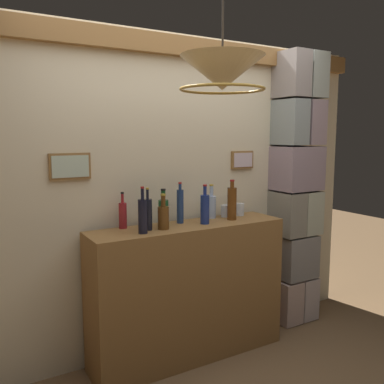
{
  "coord_description": "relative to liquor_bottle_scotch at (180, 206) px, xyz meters",
  "views": [
    {
      "loc": [
        -1.5,
        -1.76,
        1.68
      ],
      "look_at": [
        0.0,
        0.78,
        1.27
      ],
      "focal_mm": 38.93,
      "sensor_mm": 36.0,
      "label": 1
    }
  ],
  "objects": [
    {
      "name": "stone_pillar",
      "position": [
        1.16,
        0.02,
        0.04
      ],
      "size": [
        0.4,
        0.36,
        2.36
      ],
      "color": "#C1A498",
      "rests_on": "ground"
    },
    {
      "name": "glass_tumbler_rocks",
      "position": [
        0.56,
        0.01,
        -0.08
      ],
      "size": [
        0.07,
        0.07,
        0.1
      ],
      "color": "silver",
      "rests_on": "bar_shelf_unit"
    },
    {
      "name": "panelled_rear_partition",
      "position": [
        0.02,
        0.17,
        0.13
      ],
      "size": [
        3.6,
        0.15,
        2.42
      ],
      "color": "beige",
      "rests_on": "ground"
    },
    {
      "name": "liquor_bottle_rye",
      "position": [
        -0.44,
        0.05,
        -0.03
      ],
      "size": [
        0.06,
        0.06,
        0.26
      ],
      "color": "maroon",
      "rests_on": "bar_shelf_unit"
    },
    {
      "name": "liquor_bottle_rum",
      "position": [
        -0.3,
        -0.09,
        -0.02
      ],
      "size": [
        0.06,
        0.06,
        0.3
      ],
      "color": "black",
      "rests_on": "bar_shelf_unit"
    },
    {
      "name": "bar_shelf_unit",
      "position": [
        0.02,
        -0.09,
        -0.64
      ],
      "size": [
        1.5,
        0.37,
        1.02
      ],
      "primitive_type": "cube",
      "color": "olive",
      "rests_on": "ground"
    },
    {
      "name": "liquor_bottle_scotch",
      "position": [
        0.0,
        0.0,
        0.0
      ],
      "size": [
        0.05,
        0.05,
        0.31
      ],
      "color": "navy",
      "rests_on": "bar_shelf_unit"
    },
    {
      "name": "liquor_bottle_port",
      "position": [
        0.14,
        -0.12,
        -0.02
      ],
      "size": [
        0.07,
        0.07,
        0.29
      ],
      "color": "navy",
      "rests_on": "bar_shelf_unit"
    },
    {
      "name": "liquor_bottle_mezcal",
      "position": [
        -0.16,
        -0.03,
        -0.03
      ],
      "size": [
        0.07,
        0.07,
        0.27
      ],
      "color": "#194D24",
      "rests_on": "bar_shelf_unit"
    },
    {
      "name": "liquor_bottle_whiskey",
      "position": [
        0.31,
        0.04,
        -0.03
      ],
      "size": [
        0.07,
        0.07,
        0.27
      ],
      "color": "#A5BEE2",
      "rests_on": "bar_shelf_unit"
    },
    {
      "name": "liquor_bottle_sherry",
      "position": [
        -0.38,
        -0.16,
        -0.01
      ],
      "size": [
        0.06,
        0.06,
        0.32
      ],
      "color": "black",
      "rests_on": "bar_shelf_unit"
    },
    {
      "name": "liquor_bottle_gin",
      "position": [
        0.41,
        -0.1,
        0.0
      ],
      "size": [
        0.07,
        0.07,
        0.31
      ],
      "color": "brown",
      "rests_on": "bar_shelf_unit"
    },
    {
      "name": "pendant_lamp",
      "position": [
        -0.13,
        -0.72,
        0.86
      ],
      "size": [
        0.48,
        0.48,
        0.49
      ],
      "color": "beige"
    },
    {
      "name": "liquor_bottle_tequila",
      "position": [
        -0.2,
        -0.12,
        -0.04
      ],
      "size": [
        0.08,
        0.08,
        0.25
      ],
      "color": "brown",
      "rests_on": "bar_shelf_unit"
    },
    {
      "name": "glass_tumbler_highball",
      "position": [
        0.43,
        0.02,
        -0.08
      ],
      "size": [
        0.08,
        0.08,
        0.1
      ],
      "color": "silver",
      "rests_on": "bar_shelf_unit"
    }
  ]
}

